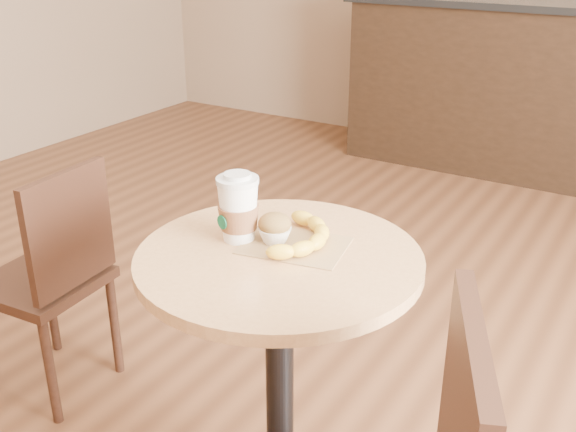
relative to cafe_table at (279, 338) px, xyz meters
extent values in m
cylinder|color=black|center=(0.00, 0.00, -0.14)|extent=(0.07, 0.07, 0.72)
cylinder|color=tan|center=(0.00, 0.00, 0.22)|extent=(0.67, 0.67, 0.03)
cube|color=#351D12|center=(-0.93, 0.03, -0.13)|extent=(0.37, 0.37, 0.03)
cylinder|color=#351D12|center=(-1.08, 0.17, -0.32)|extent=(0.03, 0.03, 0.39)
cylinder|color=#351D12|center=(-0.79, 0.19, -0.32)|extent=(0.03, 0.03, 0.39)
cylinder|color=#351D12|center=(-0.77, -0.10, -0.32)|extent=(0.03, 0.03, 0.39)
cube|color=#351D12|center=(-0.77, 0.05, 0.09)|extent=(0.05, 0.33, 0.36)
cube|color=black|center=(-0.10, 3.06, -0.02)|extent=(2.20, 0.60, 1.00)
cube|color=black|center=(-0.10, 3.06, 0.50)|extent=(2.30, 0.65, 0.04)
cube|color=#9C794B|center=(0.01, 0.05, 0.23)|extent=(0.27, 0.22, 0.00)
cylinder|color=silver|center=(-0.12, 0.02, 0.38)|extent=(0.10, 0.10, 0.01)
cylinder|color=silver|center=(-0.12, 0.02, 0.39)|extent=(0.06, 0.06, 0.01)
cylinder|color=#085334|center=(-0.14, -0.03, 0.29)|extent=(0.03, 0.01, 0.03)
ellipsoid|color=brown|center=(-0.04, 0.05, 0.28)|extent=(0.08, 0.08, 0.05)
ellipsoid|color=#F4E7C3|center=(-0.04, 0.05, 0.30)|extent=(0.03, 0.03, 0.02)
camera|label=1|loc=(0.74, -1.17, 0.93)|focal=42.00mm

